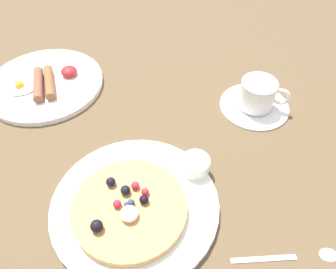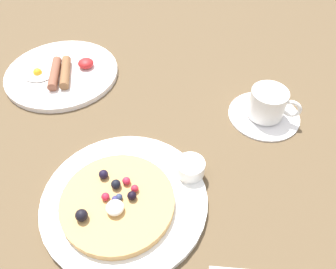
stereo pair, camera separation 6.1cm
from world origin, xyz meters
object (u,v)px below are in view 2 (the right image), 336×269
object	(u,v)px
pancake_plate	(125,200)
coffee_cup	(268,103)
coffee_saucer	(264,115)
breakfast_plate	(62,73)
syrup_ramekin	(190,168)

from	to	relation	value
pancake_plate	coffee_cup	size ratio (longest dim) A/B	2.68
pancake_plate	coffee_cup	bearing A→B (deg)	47.92
coffee_saucer	coffee_cup	size ratio (longest dim) A/B	1.43
breakfast_plate	coffee_cup	xyz separation A→B (cm)	(47.73, -4.90, 3.24)
pancake_plate	breakfast_plate	size ratio (longest dim) A/B	1.05
breakfast_plate	pancake_plate	bearing A→B (deg)	-51.48
coffee_saucer	pancake_plate	bearing A→B (deg)	-131.82
syrup_ramekin	breakfast_plate	distance (cm)	41.66
syrup_ramekin	coffee_saucer	world-z (taller)	syrup_ramekin
pancake_plate	coffee_cup	world-z (taller)	coffee_cup
breakfast_plate	coffee_cup	bearing A→B (deg)	-5.87
pancake_plate	breakfast_plate	world-z (taller)	same
syrup_ramekin	breakfast_plate	xyz separation A→B (cm)	(-34.46, 23.33, -2.10)
pancake_plate	coffee_saucer	distance (cm)	34.68
coffee_saucer	coffee_cup	xyz separation A→B (cm)	(0.17, -0.04, 3.47)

